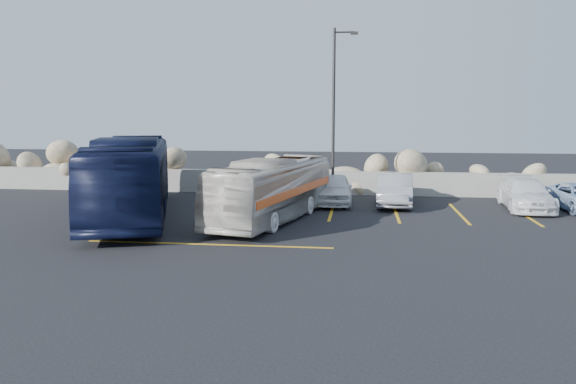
# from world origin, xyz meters

# --- Properties ---
(ground) EXTENTS (90.00, 90.00, 0.00)m
(ground) POSITION_xyz_m (0.00, 0.00, 0.00)
(ground) COLOR black
(ground) RESTS_ON ground
(seawall) EXTENTS (60.00, 0.40, 1.20)m
(seawall) POSITION_xyz_m (0.00, 12.00, 0.60)
(seawall) COLOR gray
(seawall) RESTS_ON ground
(riprap_pile) EXTENTS (54.00, 2.80, 2.60)m
(riprap_pile) POSITION_xyz_m (0.00, 13.20, 1.30)
(riprap_pile) COLOR #998964
(riprap_pile) RESTS_ON ground
(parking_lines) EXTENTS (18.16, 9.36, 0.01)m
(parking_lines) POSITION_xyz_m (4.64, 5.57, 0.01)
(parking_lines) COLOR gold
(parking_lines) RESTS_ON ground
(lamppost) EXTENTS (1.14, 0.18, 8.00)m
(lamppost) POSITION_xyz_m (2.56, 9.50, 4.30)
(lamppost) COLOR #2D2A28
(lamppost) RESTS_ON ground
(vintage_bus) EXTENTS (3.99, 8.90, 2.41)m
(vintage_bus) POSITION_xyz_m (0.42, 4.63, 1.21)
(vintage_bus) COLOR beige
(vintage_bus) RESTS_ON ground
(tour_coach) EXTENTS (6.16, 11.75, 3.20)m
(tour_coach) POSITION_xyz_m (-5.38, 4.61, 1.60)
(tour_coach) COLOR black
(tour_coach) RESTS_ON ground
(car_a) EXTENTS (1.73, 4.14, 1.40)m
(car_a) POSITION_xyz_m (2.58, 8.82, 0.70)
(car_a) COLOR white
(car_a) RESTS_ON ground
(car_b) EXTENTS (1.81, 4.45, 1.43)m
(car_b) POSITION_xyz_m (5.36, 8.81, 0.72)
(car_b) COLOR #A5A4A9
(car_b) RESTS_ON ground
(car_c) EXTENTS (2.05, 4.59, 1.31)m
(car_c) POSITION_xyz_m (10.93, 8.46, 0.65)
(car_c) COLOR white
(car_c) RESTS_ON ground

